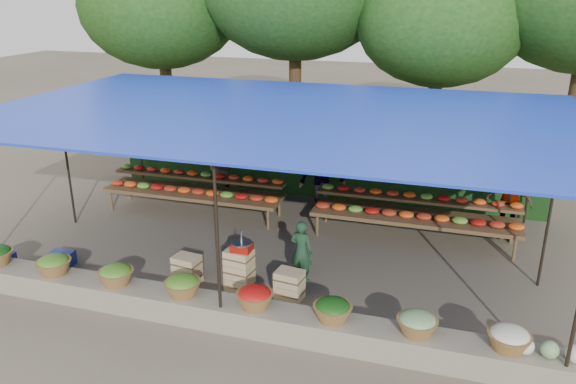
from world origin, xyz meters
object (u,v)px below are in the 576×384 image
(crate_counter, at_px, (238,274))
(vendor_seated, at_px, (301,251))
(weighing_scale, at_px, (242,246))
(blue_crate_back, at_px, (62,258))

(crate_counter, bearing_deg, vendor_seated, 34.40)
(weighing_scale, relative_size, blue_crate_back, 0.86)
(weighing_scale, bearing_deg, vendor_seated, 37.04)
(crate_counter, height_order, weighing_scale, weighing_scale)
(vendor_seated, distance_m, blue_crate_back, 4.58)
(weighing_scale, distance_m, blue_crate_back, 3.71)
(crate_counter, relative_size, weighing_scale, 6.42)
(weighing_scale, bearing_deg, blue_crate_back, -178.59)
(vendor_seated, xyz_separation_m, blue_crate_back, (-4.49, -0.74, -0.45))
(crate_counter, distance_m, vendor_seated, 1.18)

